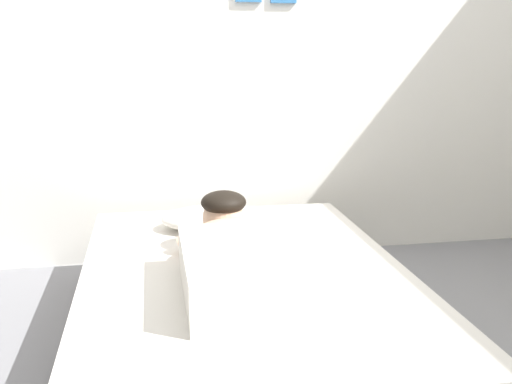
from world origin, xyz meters
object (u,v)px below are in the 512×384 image
object	(u,v)px
person_lying	(236,255)
cell_phone	(259,262)
pillow	(214,218)
coffee_cup	(271,234)
bed	(245,309)

from	to	relation	value
person_lying	cell_phone	size ratio (longest dim) A/B	6.57
person_lying	cell_phone	bearing A→B (deg)	54.06
pillow	coffee_cup	size ratio (longest dim) A/B	4.16
bed	person_lying	world-z (taller)	person_lying
bed	cell_phone	xyz separation A→B (m)	(0.07, 0.06, 0.18)
cell_phone	bed	bearing A→B (deg)	-138.45
person_lying	coffee_cup	xyz separation A→B (m)	(0.23, 0.44, -0.07)
pillow	cell_phone	world-z (taller)	pillow
cell_phone	pillow	bearing A→B (deg)	104.68
bed	cell_phone	distance (m)	0.21
person_lying	cell_phone	world-z (taller)	person_lying
person_lying	bed	bearing A→B (deg)	64.05
coffee_cup	pillow	bearing A→B (deg)	133.15
bed	cell_phone	size ratio (longest dim) A/B	14.03
coffee_cup	cell_phone	size ratio (longest dim) A/B	0.89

